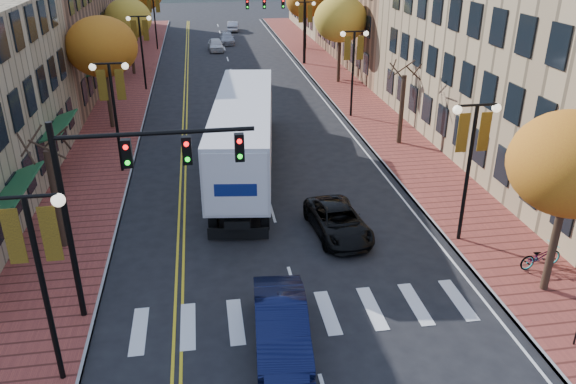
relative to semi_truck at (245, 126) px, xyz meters
name	(u,v)px	position (x,y,z in m)	size (l,w,h in m)	color
ground	(314,354)	(0.73, -15.48, -2.53)	(200.00, 200.00, 0.00)	black
sidewalk_left	(126,95)	(-8.27, 17.02, -2.45)	(4.00, 85.00, 0.15)	brown
sidewalk_right	(342,87)	(9.73, 17.02, -2.45)	(4.00, 85.00, 0.15)	brown
building_left_mid	(20,22)	(-16.27, 20.52, 2.97)	(12.00, 24.00, 11.00)	brown
building_right_mid	(414,11)	(19.23, 26.52, 2.47)	(15.00, 24.00, 10.00)	brown
tree_left_a	(56,200)	(-8.27, -7.48, -0.28)	(0.28, 0.28, 4.20)	#382619
tree_left_b	(102,47)	(-8.27, 8.52, 2.92)	(4.48, 4.48, 7.21)	#382619
tree_left_c	(128,19)	(-8.27, 24.52, 2.53)	(4.16, 4.16, 6.69)	#382619
tree_right_a	(572,164)	(9.73, -13.48, 2.53)	(4.16, 4.16, 6.69)	#382619
tree_right_b	(401,110)	(9.73, 2.52, -0.28)	(0.28, 0.28, 4.20)	#382619
tree_right_c	(341,19)	(9.73, 18.52, 2.92)	(4.48, 4.48, 7.21)	#382619
tree_right_d	(306,1)	(9.73, 34.52, 2.76)	(4.35, 4.35, 7.00)	#382619
lamp_left_a	(37,256)	(-6.77, -15.48, 1.77)	(1.96, 0.36, 6.05)	black
lamp_left_b	(113,97)	(-6.77, 0.52, 1.77)	(1.96, 0.36, 6.05)	black
lamp_left_c	(141,38)	(-6.77, 18.52, 1.77)	(1.96, 0.36, 6.05)	black
lamp_left_d	(154,11)	(-6.77, 36.52, 1.77)	(1.96, 0.36, 6.05)	black
lamp_right_a	(472,147)	(8.23, -9.48, 1.77)	(1.96, 0.36, 6.05)	black
lamp_right_b	(353,57)	(8.23, 8.52, 1.77)	(1.96, 0.36, 6.05)	black
lamp_right_c	(305,20)	(8.23, 26.52, 1.77)	(1.96, 0.36, 6.05)	black
traffic_mast_near	(125,183)	(-4.75, -12.48, 2.39)	(6.10, 0.35, 7.00)	black
traffic_mast_far	(285,14)	(6.20, 26.52, 2.39)	(6.10, 0.34, 7.00)	black
semi_truck	(245,126)	(0.00, 0.00, 0.00)	(5.01, 17.52, 4.33)	black
navy_sedan	(281,325)	(-0.21, -14.89, -1.75)	(1.65, 4.72, 1.56)	black
black_suv	(338,221)	(3.28, -8.07, -1.89)	(2.10, 4.56, 1.27)	black
car_far_white	(216,45)	(-0.28, 35.30, -1.85)	(1.60, 3.97, 1.35)	silver
car_far_silver	(227,38)	(1.23, 39.65, -1.92)	(1.71, 4.20, 1.22)	#939499
car_far_oncoming	(233,26)	(2.59, 49.03, -1.88)	(1.37, 3.94, 1.30)	#ABAAB1
bicycle	(541,256)	(10.35, -12.11, -1.89)	(0.64, 1.84, 0.97)	gray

